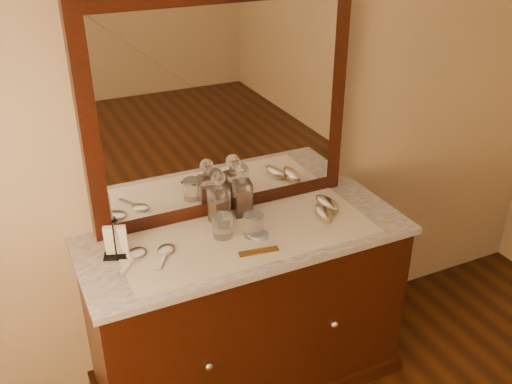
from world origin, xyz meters
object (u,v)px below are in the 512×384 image
decanter_right (242,195)px  brush_near (323,214)px  mirror_frame (222,106)px  dresser_cabinet (247,313)px  hand_mirror_inner (165,252)px  hand_mirror_outer (135,256)px  comb (259,251)px  napkin_rack (116,242)px  decanter_left (219,203)px  brush_far (327,204)px  pin_dish (259,235)px

decanter_right → brush_near: bearing=-30.1°
mirror_frame → decanter_right: bearing=-61.2°
dresser_cabinet → hand_mirror_inner: size_ratio=7.70×
hand_mirror_outer → comb: bearing=-20.8°
napkin_rack → hand_mirror_inner: bearing=-21.0°
mirror_frame → hand_mirror_outer: mirror_frame is taller
dresser_cabinet → decanter_left: decanter_left is taller
mirror_frame → brush_near: size_ratio=7.61×
decanter_right → comb: bearing=-102.5°
brush_far → hand_mirror_inner: brush_far is taller
pin_dish → decanter_left: bearing=119.2°
decanter_left → hand_mirror_outer: bearing=-164.2°
decanter_right → hand_mirror_outer: decanter_right is taller
pin_dish → hand_mirror_outer: bearing=172.2°
brush_near → brush_far: bearing=46.9°
mirror_frame → comb: 0.64m
napkin_rack → hand_mirror_outer: size_ratio=0.87×
dresser_cabinet → brush_near: size_ratio=8.88×
pin_dish → brush_far: size_ratio=0.49×
dresser_cabinet → hand_mirror_outer: 0.67m
hand_mirror_outer → dresser_cabinet: bearing=-1.9°
pin_dish → mirror_frame: bearing=96.9°
comb → hand_mirror_outer: bearing=167.7°
mirror_frame → decanter_left: 0.42m
comb → decanter_left: decanter_left is taller
dresser_cabinet → mirror_frame: bearing=90.0°
mirror_frame → napkin_rack: bearing=-161.6°
mirror_frame → comb: bearing=-92.5°
brush_near → hand_mirror_inner: size_ratio=0.87×
pin_dish → brush_near: brush_near is taller
pin_dish → hand_mirror_outer: 0.53m
decanter_left → decanter_right: 0.12m
brush_far → hand_mirror_inner: bearing=-177.3°
decanter_right → hand_mirror_outer: size_ratio=1.33×
comb → brush_near: (0.39, 0.13, 0.02)m
napkin_rack → decanter_right: 0.60m
decanter_right → hand_mirror_inner: size_ratio=1.41×
decanter_right → decanter_left: bearing=-172.1°
dresser_cabinet → comb: (-0.02, -0.16, 0.45)m
dresser_cabinet → brush_far: (0.43, 0.03, 0.47)m
comb → brush_near: bearing=27.0°
mirror_frame → hand_mirror_inner: (-0.37, -0.25, -0.49)m
comb → decanter_left: (-0.05, 0.30, 0.09)m
mirror_frame → brush_far: mirror_frame is taller
decanter_right → brush_near: size_ratio=1.62×
comb → decanter_left: size_ratio=0.67×
comb → decanter_right: bearing=86.1°
comb → hand_mirror_outer: (-0.47, 0.18, 0.00)m
napkin_rack → mirror_frame: bearing=18.4°
comb → brush_far: (0.45, 0.19, 0.02)m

